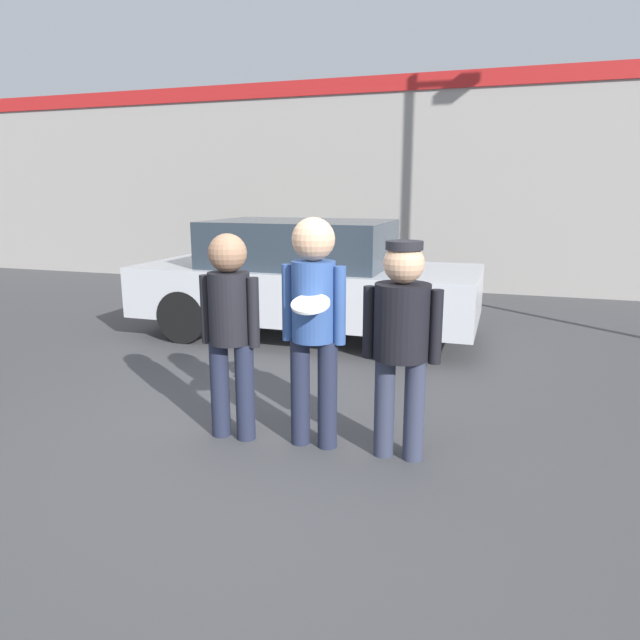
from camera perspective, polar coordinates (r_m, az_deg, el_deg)
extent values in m
plane|color=#3F3F42|center=(4.56, -4.72, -12.41)|extent=(56.00, 56.00, 0.00)
cube|color=gray|center=(11.56, 10.22, 13.10)|extent=(24.00, 0.18, 4.08)
cube|color=#B21E1E|center=(11.62, 10.53, 22.45)|extent=(24.00, 0.04, 0.30)
cylinder|color=#1E2338|center=(4.66, -9.97, -6.82)|extent=(0.15, 0.15, 0.78)
cylinder|color=#1E2338|center=(4.56, -7.51, -7.15)|extent=(0.15, 0.15, 0.78)
cylinder|color=black|center=(4.43, -9.05, 1.18)|extent=(0.32, 0.32, 0.55)
cylinder|color=black|center=(4.53, -11.30, 1.06)|extent=(0.09, 0.09, 0.54)
cylinder|color=black|center=(4.35, -6.68, 0.74)|extent=(0.09, 0.09, 0.54)
sphere|color=#8C664C|center=(4.36, -9.24, 6.64)|extent=(0.29, 0.29, 0.29)
cylinder|color=#1E2338|center=(4.44, -1.99, -7.20)|extent=(0.15, 0.15, 0.84)
cylinder|color=#1E2338|center=(4.37, 0.75, -7.50)|extent=(0.15, 0.15, 0.84)
cylinder|color=#2D4C8C|center=(4.21, -0.66, 1.88)|extent=(0.32, 0.32, 0.60)
cylinder|color=#2D4C8C|center=(4.28, -3.22, 1.76)|extent=(0.09, 0.09, 0.58)
cylinder|color=#2D4C8C|center=(4.16, 1.99, 1.43)|extent=(0.09, 0.09, 0.58)
sphere|color=tan|center=(4.15, -0.67, 8.08)|extent=(0.32, 0.32, 0.32)
cylinder|color=white|center=(3.96, -0.96, 1.62)|extent=(0.28, 0.27, 0.11)
cylinder|color=#2D3347|center=(4.28, 6.45, -8.59)|extent=(0.15, 0.15, 0.76)
cylinder|color=#2D3347|center=(4.25, 9.39, -8.87)|extent=(0.15, 0.15, 0.76)
cylinder|color=black|center=(4.07, 8.20, -0.15)|extent=(0.40, 0.40, 0.54)
cylinder|color=black|center=(4.12, 4.92, -0.22)|extent=(0.09, 0.09, 0.53)
cylinder|color=black|center=(4.05, 11.51, -0.69)|extent=(0.09, 0.09, 0.53)
sphere|color=tan|center=(4.00, 8.38, 5.64)|extent=(0.29, 0.29, 0.29)
cylinder|color=black|center=(3.99, 8.44, 7.40)|extent=(0.26, 0.26, 0.06)
cube|color=#B7BABF|center=(7.72, -1.32, 3.00)|extent=(4.51, 1.89, 0.67)
cube|color=#28333D|center=(7.67, -1.98, 7.69)|extent=(2.35, 1.62, 0.60)
cylinder|color=black|center=(8.26, 9.87, 1.47)|extent=(0.69, 0.22, 0.69)
cylinder|color=black|center=(6.63, 7.74, -1.25)|extent=(0.69, 0.22, 0.69)
cylinder|color=black|center=(9.07, -7.91, 2.55)|extent=(0.69, 0.22, 0.69)
cylinder|color=black|center=(7.62, -13.43, 0.36)|extent=(0.69, 0.22, 0.69)
sphere|color=#387A3D|center=(11.86, -5.50, 5.60)|extent=(0.93, 0.93, 0.93)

